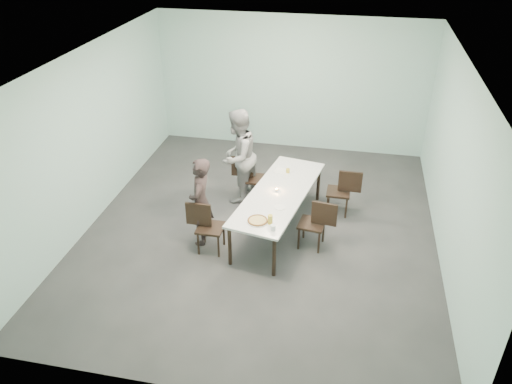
% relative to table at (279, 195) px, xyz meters
% --- Properties ---
extents(ground, '(7.00, 7.00, 0.00)m').
position_rel_table_xyz_m(ground, '(-0.30, -0.04, -0.69)').
color(ground, '#333335').
rests_on(ground, ground).
extents(room_shell, '(6.02, 7.02, 3.01)m').
position_rel_table_xyz_m(room_shell, '(-0.30, -0.04, 1.33)').
color(room_shell, '#A9D4CE').
rests_on(room_shell, ground).
extents(table, '(1.36, 2.72, 0.75)m').
position_rel_table_xyz_m(table, '(0.00, 0.00, 0.00)').
color(table, white).
rests_on(table, ground).
extents(chair_near_left, '(0.61, 0.42, 0.87)m').
position_rel_table_xyz_m(chair_near_left, '(-1.07, -0.82, -0.19)').
color(chair_near_left, black).
rests_on(chair_near_left, ground).
extents(chair_far_left, '(0.61, 0.43, 0.87)m').
position_rel_table_xyz_m(chair_far_left, '(-0.74, 0.94, -0.19)').
color(chair_far_left, black).
rests_on(chair_far_left, ground).
extents(chair_near_right, '(0.64, 0.47, 0.87)m').
position_rel_table_xyz_m(chair_near_right, '(0.70, -0.38, -0.19)').
color(chair_near_right, black).
rests_on(chair_near_right, ground).
extents(chair_far_right, '(0.61, 0.43, 0.87)m').
position_rel_table_xyz_m(chair_far_right, '(1.06, 0.76, -0.19)').
color(chair_far_right, black).
rests_on(chair_far_right, ground).
extents(diner_near, '(0.41, 0.59, 1.54)m').
position_rel_table_xyz_m(diner_near, '(-1.20, -0.60, 0.08)').
color(diner_near, black).
rests_on(diner_near, ground).
extents(diner_far, '(0.92, 1.05, 1.81)m').
position_rel_table_xyz_m(diner_far, '(-0.92, 0.88, 0.21)').
color(diner_far, gray).
rests_on(diner_far, ground).
extents(pizza, '(0.34, 0.34, 0.04)m').
position_rel_table_xyz_m(pizza, '(-0.18, -0.95, 0.08)').
color(pizza, white).
rests_on(pizza, table).
extents(side_plate, '(0.18, 0.18, 0.01)m').
position_rel_table_xyz_m(side_plate, '(0.09, -0.48, 0.06)').
color(side_plate, white).
rests_on(side_plate, table).
extents(beer_glass, '(0.08, 0.08, 0.15)m').
position_rel_table_xyz_m(beer_glass, '(0.02, -0.97, 0.13)').
color(beer_glass, gold).
rests_on(beer_glass, table).
extents(water_tumbler, '(0.08, 0.08, 0.09)m').
position_rel_table_xyz_m(water_tumbler, '(0.09, -1.13, 0.10)').
color(water_tumbler, silver).
rests_on(water_tumbler, table).
extents(tealight, '(0.06, 0.06, 0.05)m').
position_rel_table_xyz_m(tealight, '(-0.04, 0.02, 0.08)').
color(tealight, silver).
rests_on(tealight, table).
extents(amber_tumbler, '(0.07, 0.07, 0.08)m').
position_rel_table_xyz_m(amber_tumbler, '(0.05, 0.71, 0.10)').
color(amber_tumbler, gold).
rests_on(amber_tumbler, table).
extents(menu, '(0.34, 0.27, 0.01)m').
position_rel_table_xyz_m(menu, '(-0.05, 0.75, 0.06)').
color(menu, silver).
rests_on(menu, table).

